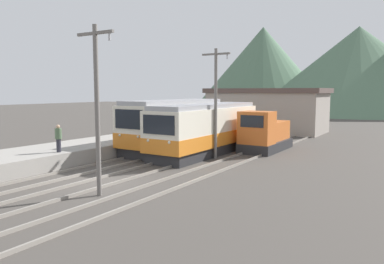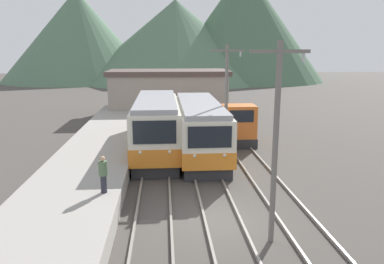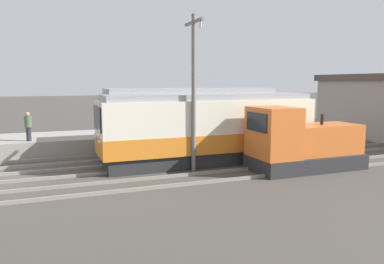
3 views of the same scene
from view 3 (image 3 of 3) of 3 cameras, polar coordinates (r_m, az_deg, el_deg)
platform_left at (r=24.19m, az=-26.03°, el=-1.90°), size 4.50×54.00×0.89m
track_left at (r=20.68m, az=-26.78°, el=-4.51°), size 1.54×60.00×0.14m
commuter_train_left at (r=21.75m, az=-0.09°, el=1.35°), size 2.84×10.30×3.76m
commuter_train_center at (r=19.13m, az=2.48°, el=0.17°), size 2.84×11.15×3.52m
shunting_locomotive at (r=18.39m, az=16.25°, el=-1.81°), size 2.40×5.48×3.00m
catenary_mast_mid at (r=17.04m, az=0.26°, el=6.79°), size 2.00×0.20×7.11m
person_on_platform at (r=22.40m, az=-23.69°, el=0.92°), size 0.38×0.38×1.60m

